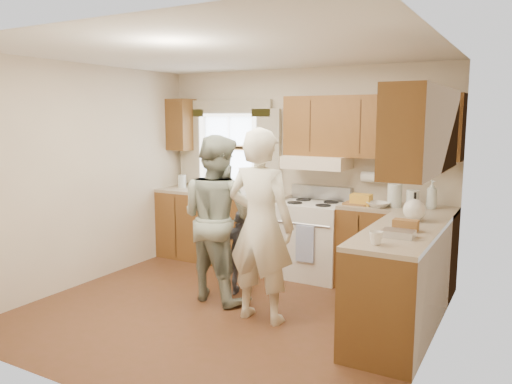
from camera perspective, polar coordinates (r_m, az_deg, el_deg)
The scene contains 6 objects.
room at distance 4.78m, azimuth -3.39°, elevation 0.65°, with size 3.80×3.80×3.80m.
kitchen_fixtures at distance 5.52m, azimuth 8.13°, elevation -2.67°, with size 3.80×2.25×2.15m.
stove at distance 6.05m, azimuth 6.49°, elevation -5.27°, with size 0.76×0.67×1.07m.
woman_left at distance 4.63m, azimuth 0.51°, elevation -3.89°, with size 0.66×0.43×1.82m, color silver.
woman_right at distance 5.21m, azimuth -4.49°, elevation -3.00°, with size 0.84×0.66×1.73m, color #263C33.
child at distance 5.41m, azimuth -1.64°, elevation -6.96°, with size 0.54×0.22×0.92m, color slate.
Camera 1 is at (2.56, -3.98, 1.91)m, focal length 35.00 mm.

